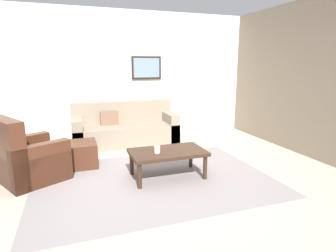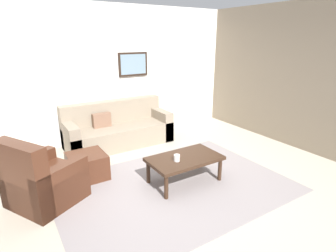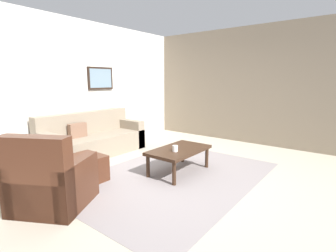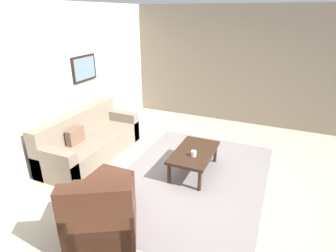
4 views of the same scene
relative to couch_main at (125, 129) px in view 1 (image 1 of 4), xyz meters
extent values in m
plane|color=#B2A893|center=(0.04, -2.12, -0.30)|extent=(8.00, 8.00, 0.00)
cube|color=silver|center=(0.04, 0.48, 1.10)|extent=(6.00, 0.12, 2.80)
cube|color=gray|center=(3.04, -2.12, 1.10)|extent=(0.12, 5.20, 2.80)
cube|color=gray|center=(0.04, -2.12, -0.30)|extent=(3.37, 2.37, 0.01)
cube|color=gray|center=(0.00, -0.10, -0.09)|extent=(2.14, 0.86, 0.42)
cube|color=gray|center=(0.00, 0.21, 0.14)|extent=(2.14, 0.24, 0.88)
cube|color=gray|center=(-0.97, -0.10, 0.01)|extent=(0.20, 0.86, 0.62)
cube|color=gray|center=(0.97, -0.10, 0.01)|extent=(0.20, 0.86, 0.62)
cube|color=brown|center=(-0.31, -0.01, 0.26)|extent=(0.36, 0.12, 0.28)
cube|color=#4C2819|center=(-1.62, -1.51, -0.08)|extent=(1.09, 1.09, 0.44)
cube|color=#4C2819|center=(-1.89, -1.66, 0.18)|extent=(0.56, 0.80, 0.95)
cube|color=#4C2819|center=(-1.47, -1.79, 0.00)|extent=(0.78, 0.53, 0.60)
cube|color=#4C2819|center=(-1.78, -1.23, 0.00)|extent=(0.78, 0.53, 0.60)
cube|color=#4C2819|center=(-0.97, -1.15, -0.10)|extent=(0.56, 0.56, 0.40)
cylinder|color=#382316|center=(-0.23, -2.33, -0.12)|extent=(0.06, 0.06, 0.36)
cylinder|color=#382316|center=(0.75, -2.33, -0.12)|extent=(0.06, 0.06, 0.36)
cylinder|color=#382316|center=(-0.23, -1.81, -0.12)|extent=(0.06, 0.06, 0.36)
cylinder|color=#382316|center=(0.75, -1.81, -0.12)|extent=(0.06, 0.06, 0.36)
cube|color=#382316|center=(0.26, -2.07, 0.09)|extent=(1.10, 0.64, 0.05)
cylinder|color=white|center=(0.08, -2.11, 0.16)|extent=(0.09, 0.09, 0.10)
cube|color=black|center=(0.61, 0.40, 1.28)|extent=(0.67, 0.04, 0.50)
cube|color=gray|center=(0.61, 0.38, 1.28)|extent=(0.59, 0.01, 0.42)
camera|label=1|loc=(-1.02, -5.78, 1.35)|focal=29.78mm
camera|label=2|loc=(-1.95, -5.12, 1.83)|focal=29.07mm
camera|label=3|loc=(-3.06, -4.41, 1.24)|focal=26.82mm
camera|label=4|loc=(-3.74, -3.31, 2.33)|focal=29.22mm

